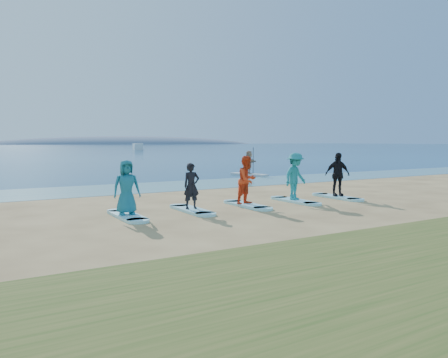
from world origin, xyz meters
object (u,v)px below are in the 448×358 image
student_1 (191,186)px  surfboard_2 (247,205)px  student_2 (247,180)px  student_3 (295,176)px  paddleboarder (249,162)px  surfboard_0 (127,216)px  student_4 (337,174)px  surfboard_4 (337,197)px  paddleboard (249,174)px  surfboard_1 (192,210)px  boat_offshore_b (138,150)px  student_0 (127,187)px  surfboard_3 (295,201)px

student_1 → surfboard_2: 2.47m
student_2 → student_3: student_3 is taller
paddleboarder → student_3: student_3 is taller
surfboard_0 → surfboard_2: same height
surfboard_0 → student_4: 9.35m
student_4 → surfboard_0: bearing=-160.3°
student_1 → surfboard_4: size_ratio=0.73×
student_2 → student_4: student_4 is taller
paddleboarder → student_3: 13.71m
surfboard_2 → surfboard_4: 4.65m
paddleboard → surfboard_4: bearing=-122.7°
surfboard_4 → surfboard_1: bearing=180.0°
surfboard_4 → paddleboarder: bearing=73.4°
paddleboard → surfboard_2: paddleboard is taller
paddleboard → student_3: 13.74m
paddleboard → boat_offshore_b: bearing=59.6°
boat_offshore_b → student_0: student_0 is taller
paddleboarder → student_2: bearing=155.6°
surfboard_1 → surfboard_2: (2.32, 0.00, 0.00)m
surfboard_2 → student_3: size_ratio=1.16×
surfboard_3 → student_1: bearing=180.0°
student_2 → student_4: 4.65m
surfboard_0 → surfboard_3: same height
surfboard_2 → surfboard_3: bearing=0.0°
paddleboard → surfboard_0: size_ratio=1.36×
student_1 → student_4: size_ratio=0.86×
surfboard_2 → surfboard_4: bearing=0.0°
student_3 → student_1: bearing=164.5°
paddleboard → boat_offshore_b: 89.77m
student_0 → student_4: size_ratio=0.95×
boat_offshore_b → student_2: 103.90m
paddleboarder → student_4: 12.86m
student_0 → student_1: 2.33m
paddleboard → paddleboarder: size_ratio=1.83×
surfboard_1 → surfboard_3: same height
student_1 → student_4: (6.97, 0.00, 0.13)m
paddleboarder → surfboard_2: size_ratio=0.75×
surfboard_4 → student_3: bearing=180.0°
boat_offshore_b → student_2: bearing=-94.0°
boat_offshore_b → surfboard_3: boat_offshore_b is taller
paddleboarder → surfboard_3: 13.73m
student_1 → student_2: 2.33m
boat_offshore_b → surfboard_0: boat_offshore_b is taller
student_0 → surfboard_4: student_0 is taller
paddleboard → surfboard_1: size_ratio=1.36×
boat_offshore_b → surfboard_4: (-25.91, -99.30, 0.04)m
student_3 → surfboard_1: bearing=164.5°
student_0 → paddleboarder: bearing=47.8°
surfboard_2 → surfboard_0: bearing=180.0°
surfboard_0 → boat_offshore_b: bearing=70.5°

